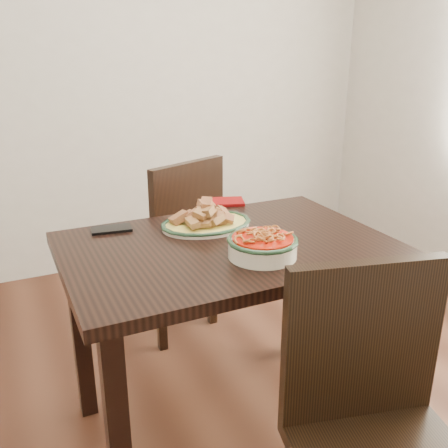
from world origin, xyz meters
name	(u,v)px	position (x,y,z in m)	size (l,w,h in m)	color
floor	(246,429)	(0.00, 0.00, 0.00)	(3.50, 3.50, 0.00)	#3D1F13
wall_back	(113,60)	(0.00, 1.75, 1.30)	(3.50, 0.10, 2.60)	beige
dining_table	(226,273)	(-0.05, 0.07, 0.64)	(1.09, 0.72, 0.75)	black
chair_far	(174,238)	(0.01, 0.80, 0.50)	(0.54, 0.54, 0.89)	black
chair_near	(376,424)	(0.03, -0.61, 0.50)	(0.51, 0.51, 0.89)	black
fish_plate	(206,215)	(-0.05, 0.24, 0.79)	(0.33, 0.26, 0.11)	beige
noodle_bowl	(263,244)	(0.00, -0.09, 0.79)	(0.23, 0.23, 0.08)	#EEE6C9
smartphone	(111,229)	(-0.38, 0.35, 0.76)	(0.14, 0.08, 0.01)	black
napkin	(228,202)	(0.15, 0.47, 0.76)	(0.13, 0.11, 0.01)	maroon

